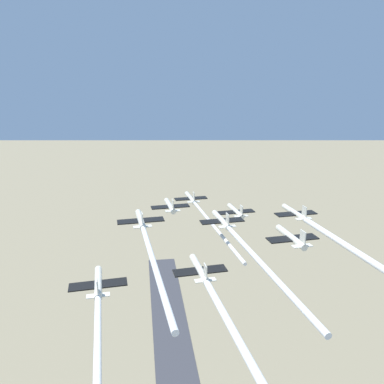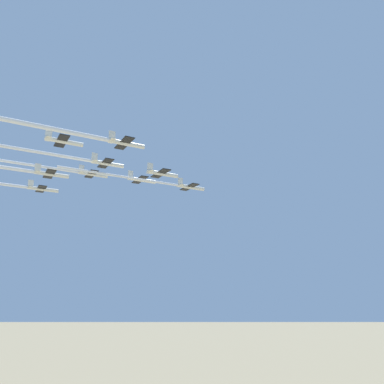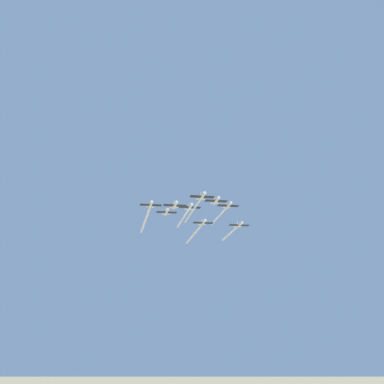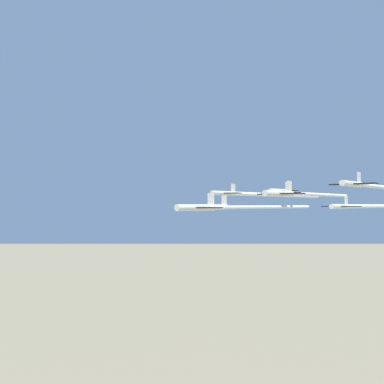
% 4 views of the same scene
% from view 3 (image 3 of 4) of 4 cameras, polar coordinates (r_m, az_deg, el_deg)
% --- Properties ---
extents(jet_0, '(9.32, 9.75, 3.25)m').
position_cam_3_polar(jet_0, '(198.14, 1.10, -0.48)').
color(jet_0, silver).
extents(jet_1, '(9.32, 9.75, 3.25)m').
position_cam_3_polar(jet_1, '(213.77, 2.60, -0.93)').
color(jet_1, silver).
extents(jet_2, '(9.32, 9.75, 3.25)m').
position_cam_3_polar(jet_2, '(210.34, -1.83, -1.42)').
color(jet_2, silver).
extents(jet_3, '(9.32, 9.75, 3.25)m').
position_cam_3_polar(jet_3, '(229.41, 3.89, -1.45)').
color(jet_3, silver).
extents(jet_4, '(9.32, 9.75, 3.25)m').
position_cam_3_polar(jet_4, '(225.86, -0.21, -1.62)').
color(jet_4, silver).
extents(jet_5, '(9.32, 9.75, 3.25)m').
position_cam_3_polar(jet_5, '(223.96, -4.42, -1.37)').
color(jet_5, silver).
extents(jet_6, '(9.32, 9.75, 3.25)m').
position_cam_3_polar(jet_6, '(243.46, 5.06, -3.53)').
color(jet_6, silver).
extents(jet_7, '(9.32, 9.75, 3.25)m').
position_cam_3_polar(jet_7, '(240.00, 1.20, -3.29)').
color(jet_7, silver).
extents(jet_8, '(9.32, 9.75, 3.25)m').
position_cam_3_polar(jet_8, '(238.56, -2.73, -2.15)').
color(jet_8, silver).
extents(smoke_trail_0, '(6.34, 37.16, 0.71)m').
position_cam_3_polar(smoke_trail_0, '(220.18, -0.00, -2.13)').
color(smoke_trail_0, white).
extents(smoke_trail_3, '(5.60, 31.37, 0.86)m').
position_cam_3_polar(smoke_trail_3, '(248.52, 2.82, -2.65)').
color(smoke_trail_3, white).
extents(smoke_trail_4, '(5.99, 33.81, 0.88)m').
position_cam_3_polar(smoke_trail_4, '(246.43, -1.02, -2.89)').
color(smoke_trail_4, white).
extents(smoke_trail_5, '(8.54, 49.20, 1.11)m').
position_cam_3_polar(smoke_trail_5, '(252.22, -5.02, -3.08)').
color(smoke_trail_5, white).
extents(smoke_trail_6, '(5.44, 29.90, 0.93)m').
position_cam_3_polar(smoke_trail_6, '(261.93, 4.00, -4.48)').
color(smoke_trail_6, white).
extents(smoke_trail_7, '(7.57, 43.14, 1.05)m').
position_cam_3_polar(smoke_trail_7, '(265.16, 0.16, -4.57)').
color(smoke_trail_7, white).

